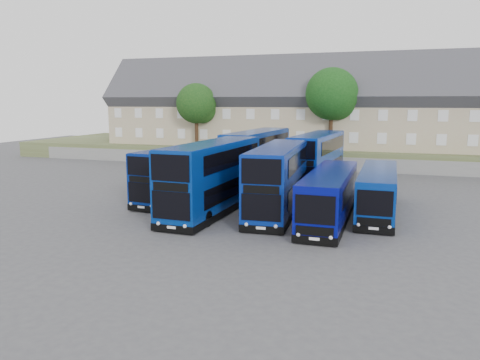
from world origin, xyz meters
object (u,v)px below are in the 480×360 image
at_px(coach_east_a, 330,197).
at_px(tree_mid, 333,96).
at_px(dd_front_left, 179,174).
at_px(tree_west, 198,105).
at_px(dd_front_mid, 213,178).

height_order(coach_east_a, tree_mid, tree_mid).
height_order(dd_front_left, tree_west, tree_west).
relative_size(tree_west, tree_mid, 0.83).
bearing_deg(coach_east_a, dd_front_mid, -179.12).
relative_size(dd_front_mid, tree_mid, 1.31).
distance_m(tree_west, tree_mid, 16.04).
bearing_deg(coach_east_a, dd_front_left, 166.00).
height_order(coach_east_a, tree_west, tree_west).
bearing_deg(tree_mid, coach_east_a, -82.91).
xyz_separation_m(dd_front_left, tree_mid, (8.94, 20.64, 6.12)).
relative_size(dd_front_left, tree_mid, 1.11).
xyz_separation_m(dd_front_left, tree_west, (-7.06, 20.14, 5.10)).
distance_m(dd_front_mid, tree_west, 26.16).
bearing_deg(coach_east_a, tree_mid, 97.13).
distance_m(coach_east_a, tree_mid, 24.67).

